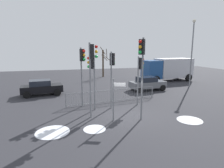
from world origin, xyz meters
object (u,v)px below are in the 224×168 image
object	(u,v)px
traffic_light_foreground_right	(92,70)
car_grey_near	(147,83)
traffic_light_rear_left	(82,64)
street_lamp	(192,47)
traffic_light_mid_left	(112,67)
bare_tree_left	(103,62)
delivery_truck	(168,68)
traffic_light_foreground_left	(142,61)
direction_sign_post	(114,97)
car_black_trailing	(42,87)
traffic_light_rear_right	(140,70)
traffic_light_mid_right	(92,64)

from	to	relation	value
traffic_light_foreground_right	car_grey_near	distance (m)	8.69
traffic_light_rear_left	street_lamp	bearing A→B (deg)	171.65
traffic_light_mid_left	bare_tree_left	bearing A→B (deg)	121.56
car_grey_near	delivery_truck	xyz separation A→B (m)	(5.37, 4.78, 0.97)
traffic_light_mid_left	bare_tree_left	distance (m)	16.04
traffic_light_foreground_left	traffic_light_rear_left	bearing A→B (deg)	-0.48
direction_sign_post	traffic_light_mid_left	bearing A→B (deg)	97.68
direction_sign_post	car_black_trailing	world-z (taller)	direction_sign_post
car_black_trailing	car_grey_near	xyz separation A→B (m)	(10.83, -0.74, 0.00)
traffic_light_foreground_right	car_grey_near	bearing A→B (deg)	-30.90
car_grey_near	street_lamp	distance (m)	6.88
traffic_light_mid_left	delivery_truck	size ratio (longest dim) A/B	0.58
delivery_truck	traffic_light_foreground_right	bearing A→B (deg)	33.44
traffic_light_foreground_left	bare_tree_left	size ratio (longest dim) A/B	1.07
traffic_light_mid_left	car_black_trailing	world-z (taller)	traffic_light_mid_left
delivery_truck	street_lamp	size ratio (longest dim) A/B	0.94
traffic_light_rear_right	car_black_trailing	size ratio (longest dim) A/B	0.97
traffic_light_mid_right	traffic_light_foreground_left	size ratio (longest dim) A/B	0.95
traffic_light_rear_left	bare_tree_left	size ratio (longest dim) A/B	0.95
car_grey_near	delivery_truck	distance (m)	7.26
car_black_trailing	traffic_light_foreground_right	bearing A→B (deg)	-61.15
car_black_trailing	bare_tree_left	distance (m)	13.31
traffic_light_rear_right	street_lamp	distance (m)	10.22
delivery_truck	traffic_light_rear_left	bearing A→B (deg)	29.65
traffic_light_foreground_left	direction_sign_post	size ratio (longest dim) A/B	1.92
traffic_light_foreground_left	traffic_light_foreground_right	world-z (taller)	traffic_light_foreground_left
direction_sign_post	street_lamp	xyz separation A→B (m)	(11.56, 8.01, 3.12)
traffic_light_mid_left	traffic_light_foreground_left	distance (m)	3.24
traffic_light_foreground_right	traffic_light_rear_right	xyz separation A→B (m)	(3.81, 0.31, -0.12)
street_lamp	car_grey_near	bearing A→B (deg)	-175.41
street_lamp	traffic_light_foreground_right	bearing A→B (deg)	-156.47
direction_sign_post	car_black_trailing	bearing A→B (deg)	140.98
traffic_light_foreground_left	bare_tree_left	world-z (taller)	traffic_light_foreground_left
direction_sign_post	car_black_trailing	xyz separation A→B (m)	(-4.96, 8.30, -0.73)
traffic_light_mid_left	direction_sign_post	xyz separation A→B (m)	(-0.60, -2.70, -1.60)
traffic_light_rear_right	bare_tree_left	distance (m)	15.60
traffic_light_foreground_right	traffic_light_mid_left	bearing A→B (deg)	-62.43
traffic_light_foreground_left	car_grey_near	size ratio (longest dim) A/B	1.29
traffic_light_foreground_right	street_lamp	world-z (taller)	street_lamp
traffic_light_foreground_left	car_black_trailing	world-z (taller)	traffic_light_foreground_left
direction_sign_post	traffic_light_mid_right	bearing A→B (deg)	159.46
car_grey_near	traffic_light_mid_right	bearing A→B (deg)	-142.60
traffic_light_mid_left	traffic_light_foreground_left	world-z (taller)	traffic_light_foreground_left
direction_sign_post	bare_tree_left	bearing A→B (deg)	99.43
car_grey_near	delivery_truck	bearing A→B (deg)	36.16
traffic_light_foreground_right	bare_tree_left	xyz separation A→B (m)	(4.40, 15.89, -0.62)
car_black_trailing	car_grey_near	bearing A→B (deg)	-10.33
traffic_light_rear_left	delivery_truck	xyz separation A→B (m)	(12.76, 8.92, -1.57)
traffic_light_mid_right	street_lamp	xyz separation A→B (m)	(12.73, 7.00, 1.10)
traffic_light_rear_left	car_black_trailing	size ratio (longest dim) A/B	1.14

